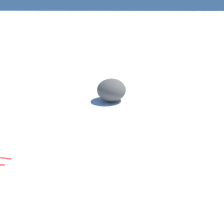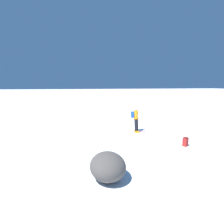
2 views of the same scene
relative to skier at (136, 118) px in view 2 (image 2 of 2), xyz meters
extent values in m
plane|color=white|center=(-0.21, 0.02, -1.01)|extent=(300.00, 300.00, 0.00)
cube|color=red|center=(-0.46, 0.06, -1.00)|extent=(0.40, 1.72, 0.01)
cube|color=red|center=(-0.11, -0.01, -1.00)|extent=(0.40, 1.72, 0.01)
cube|color=orange|center=(-0.46, 0.06, -0.93)|extent=(0.19, 0.30, 0.12)
cube|color=orange|center=(-0.11, -0.01, -0.93)|extent=(0.19, 0.30, 0.12)
cylinder|color=black|center=(-0.14, 0.00, -0.49)|extent=(0.51, 0.34, 0.85)
cylinder|color=orange|center=(0.05, -0.04, 0.21)|extent=(0.55, 0.42, 0.70)
sphere|color=tan|center=(0.17, -0.06, 0.62)|extent=(0.32, 0.28, 0.28)
sphere|color=silver|center=(0.18, -0.06, 0.65)|extent=(0.37, 0.32, 0.33)
cube|color=#194293|center=(0.11, 0.22, 0.24)|extent=(0.42, 0.25, 0.50)
cylinder|color=#B7B7BC|center=(-0.59, -0.22, -0.38)|extent=(0.86, 0.39, 1.26)
cylinder|color=#B7B7BC|center=(0.24, -0.38, -0.44)|extent=(0.03, 0.53, 1.13)
cube|color=#AD231E|center=(-3.59, -1.54, -0.79)|extent=(0.34, 0.37, 0.44)
cube|color=maroon|center=(-3.59, -1.54, -0.54)|extent=(0.31, 0.33, 0.06)
ellipsoid|color=#4C4742|center=(-5.92, 3.44, -0.51)|extent=(1.51, 1.29, 0.98)
camera|label=1|loc=(7.34, 4.06, 3.15)|focal=50.00mm
camera|label=2|loc=(-11.66, 4.74, 2.36)|focal=28.00mm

